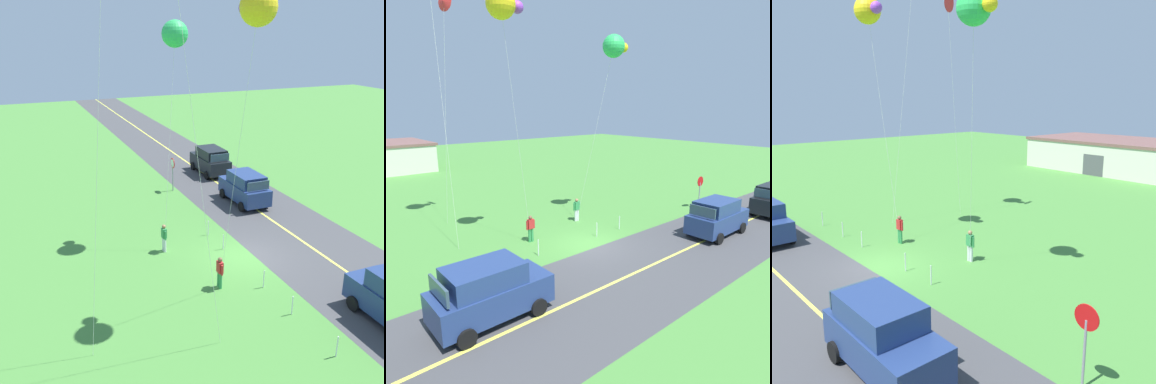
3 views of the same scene
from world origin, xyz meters
TOP-DOWN VIEW (x-y plane):
  - ground_plane at (0.00, 0.00)m, footprint 120.00×120.00m
  - asphalt_road at (0.00, -4.00)m, footprint 120.00×7.00m
  - road_centre_stripe at (0.00, -4.00)m, footprint 120.00×0.16m
  - car_suv_foreground at (7.11, -3.86)m, footprint 4.40×2.12m
  - car_parked_west_near at (-7.69, -2.91)m, footprint 4.40×2.12m
  - stop_sign at (11.46, -0.10)m, footprint 0.76×0.08m
  - person_adult_near at (2.32, 3.83)m, footprint 0.58×0.22m
  - person_adult_companion at (-2.24, 2.64)m, footprint 0.58×0.22m
  - kite_red_low at (4.19, 2.36)m, footprint 3.01×2.17m
  - kite_blue_mid at (-3.75, 2.12)m, footprint 2.28×1.40m
  - kite_green_far at (-4.24, 7.84)m, footprint 0.77×1.92m
  - fence_post_0 at (-8.32, 0.70)m, footprint 0.05×0.05m
  - fence_post_1 at (-5.41, 0.70)m, footprint 0.05×0.05m
  - fence_post_2 at (-3.05, 0.70)m, footprint 0.05×0.05m
  - fence_post_3 at (1.26, 0.70)m, footprint 0.05×0.05m
  - fence_post_4 at (3.28, 0.70)m, footprint 0.05×0.05m

SIDE VIEW (x-z plane):
  - ground_plane at x=0.00m, z-range -0.10..0.00m
  - asphalt_road at x=0.00m, z-range 0.00..0.00m
  - road_centre_stripe at x=0.00m, z-range 0.00..0.01m
  - fence_post_0 at x=-8.32m, z-range 0.00..0.90m
  - fence_post_1 at x=-5.41m, z-range 0.00..0.90m
  - fence_post_2 at x=-3.05m, z-range 0.00..0.90m
  - fence_post_3 at x=1.26m, z-range 0.00..0.90m
  - fence_post_4 at x=3.28m, z-range 0.00..0.90m
  - person_adult_near at x=2.32m, z-range 0.06..1.66m
  - person_adult_companion at x=-2.24m, z-range 0.06..1.66m
  - car_suv_foreground at x=7.11m, z-range 0.03..2.27m
  - car_parked_west_near at x=-7.69m, z-range 0.03..2.27m
  - stop_sign at x=11.46m, z-range 0.52..3.08m
  - kite_red_low at x=4.19m, z-range 5.35..17.46m
  - kite_blue_mid at x=-3.75m, z-range 5.86..18.98m
  - kite_green_far at x=-4.24m, z-range 6.46..20.63m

